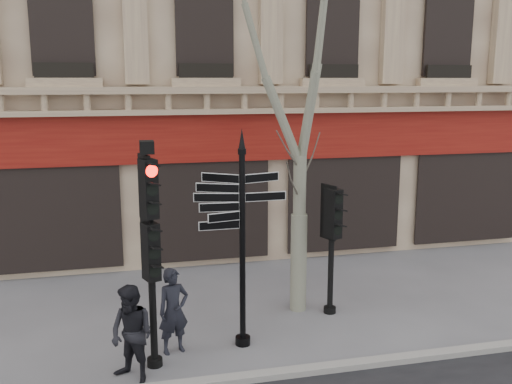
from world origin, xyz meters
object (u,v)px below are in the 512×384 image
pedestrian_a (173,311)px  traffic_signal_secondary (332,227)px  fingerpost (242,203)px  plane_tree (302,36)px  pedestrian_b (132,334)px  traffic_signal_main (150,228)px

pedestrian_a → traffic_signal_secondary: bearing=-1.2°
fingerpost → plane_tree: (1.58, 1.42, 3.14)m
traffic_signal_secondary → pedestrian_b: bearing=-176.4°
pedestrian_b → traffic_signal_secondary: bearing=67.7°
traffic_signal_main → plane_tree: 5.11m
pedestrian_a → pedestrian_b: pedestrian_b is taller
traffic_signal_secondary → pedestrian_b: size_ratio=1.66×
traffic_signal_secondary → plane_tree: bearing=130.7°
traffic_signal_main → pedestrian_b: (-0.39, -0.43, -1.74)m
fingerpost → traffic_signal_secondary: fingerpost is taller
fingerpost → pedestrian_a: (-1.34, 0.01, -2.03)m
fingerpost → plane_tree: plane_tree is taller
fingerpost → pedestrian_a: 2.43m
plane_tree → traffic_signal_secondary: bearing=-28.6°
plane_tree → pedestrian_b: bearing=-148.1°
traffic_signal_main → pedestrian_a: size_ratio=2.47×
fingerpost → pedestrian_a: fingerpost is taller
plane_tree → pedestrian_a: plane_tree is taller
traffic_signal_main → pedestrian_a: 1.87m
pedestrian_a → fingerpost: bearing=-18.4°
fingerpost → traffic_signal_main: fingerpost is taller
traffic_signal_main → traffic_signal_secondary: traffic_signal_main is taller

